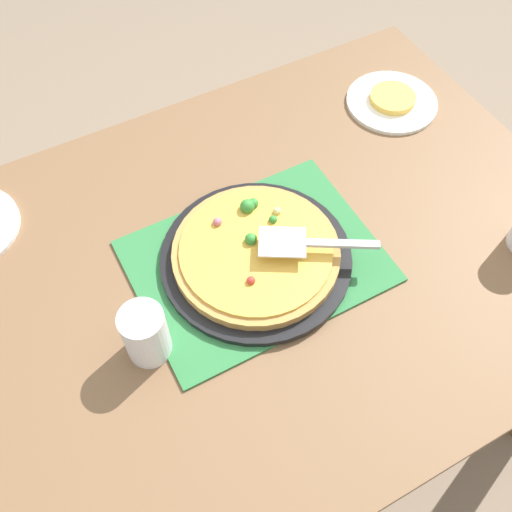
{
  "coord_description": "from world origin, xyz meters",
  "views": [
    {
      "loc": [
        -0.3,
        -0.56,
        1.73
      ],
      "look_at": [
        0.0,
        0.0,
        0.77
      ],
      "focal_mm": 40.95,
      "sensor_mm": 36.0,
      "label": 1
    }
  ],
  "objects_px": {
    "pizza_pan": "(256,258)",
    "plate_near_left": "(392,102)",
    "served_slice_left": "(393,98)",
    "pizza_server": "(307,243)",
    "pizza": "(256,252)",
    "cup_far": "(146,334)"
  },
  "relations": [
    {
      "from": "plate_near_left",
      "to": "served_slice_left",
      "type": "distance_m",
      "value": 0.01
    },
    {
      "from": "cup_far",
      "to": "pizza_server",
      "type": "relative_size",
      "value": 0.54
    },
    {
      "from": "pizza",
      "to": "pizza_server",
      "type": "xyz_separation_m",
      "value": [
        0.08,
        -0.05,
        0.04
      ]
    },
    {
      "from": "pizza_pan",
      "to": "pizza",
      "type": "relative_size",
      "value": 1.15
    },
    {
      "from": "served_slice_left",
      "to": "pizza_pan",
      "type": "bearing_deg",
      "value": -153.95
    },
    {
      "from": "cup_far",
      "to": "pizza_server",
      "type": "xyz_separation_m",
      "value": [
        0.34,
        0.03,
        0.01
      ]
    },
    {
      "from": "pizza",
      "to": "cup_far",
      "type": "distance_m",
      "value": 0.27
    },
    {
      "from": "pizza_pan",
      "to": "plate_near_left",
      "type": "height_order",
      "value": "pizza_pan"
    },
    {
      "from": "served_slice_left",
      "to": "pizza_server",
      "type": "relative_size",
      "value": 0.5
    },
    {
      "from": "pizza_pan",
      "to": "cup_far",
      "type": "height_order",
      "value": "cup_far"
    },
    {
      "from": "pizza",
      "to": "cup_far",
      "type": "xyz_separation_m",
      "value": [
        -0.26,
        -0.08,
        0.03
      ]
    },
    {
      "from": "cup_far",
      "to": "pizza_server",
      "type": "height_order",
      "value": "cup_far"
    },
    {
      "from": "pizza_server",
      "to": "served_slice_left",
      "type": "bearing_deg",
      "value": 35.07
    },
    {
      "from": "pizza",
      "to": "served_slice_left",
      "type": "distance_m",
      "value": 0.57
    },
    {
      "from": "pizza_pan",
      "to": "plate_near_left",
      "type": "distance_m",
      "value": 0.57
    },
    {
      "from": "pizza",
      "to": "pizza_server",
      "type": "height_order",
      "value": "pizza_server"
    },
    {
      "from": "pizza_pan",
      "to": "served_slice_left",
      "type": "xyz_separation_m",
      "value": [
        0.51,
        0.25,
        0.01
      ]
    },
    {
      "from": "pizza_pan",
      "to": "served_slice_left",
      "type": "bearing_deg",
      "value": 26.05
    },
    {
      "from": "served_slice_left",
      "to": "pizza_server",
      "type": "bearing_deg",
      "value": -144.93
    },
    {
      "from": "served_slice_left",
      "to": "plate_near_left",
      "type": "bearing_deg",
      "value": 0.0
    },
    {
      "from": "pizza_server",
      "to": "cup_far",
      "type": "bearing_deg",
      "value": -175.56
    },
    {
      "from": "plate_near_left",
      "to": "pizza_server",
      "type": "bearing_deg",
      "value": -144.93
    }
  ]
}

